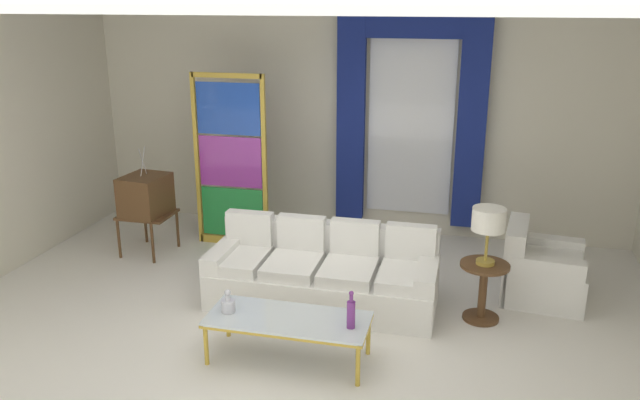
{
  "coord_description": "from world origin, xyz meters",
  "views": [
    {
      "loc": [
        1.55,
        -5.24,
        3.06
      ],
      "look_at": [
        0.04,
        0.9,
        1.05
      ],
      "focal_mm": 35.82,
      "sensor_mm": 36.0,
      "label": 1
    }
  ],
  "objects_px": {
    "bottle_blue_decanter": "(351,313)",
    "armchair_white": "(538,272)",
    "couch_white_long": "(324,274)",
    "round_side_table": "(483,286)",
    "peacock_figurine": "(261,240)",
    "bottle_crystal_tall": "(228,304)",
    "table_lamp_brass": "(489,222)",
    "coffee_table": "(288,321)",
    "stained_glass_divider": "(231,165)",
    "vintage_tv": "(146,197)"
  },
  "relations": [
    {
      "from": "bottle_blue_decanter",
      "to": "armchair_white",
      "type": "xyz_separation_m",
      "value": [
        1.66,
        1.86,
        -0.26
      ]
    },
    {
      "from": "couch_white_long",
      "to": "round_side_table",
      "type": "relative_size",
      "value": 3.94
    },
    {
      "from": "armchair_white",
      "to": "round_side_table",
      "type": "xyz_separation_m",
      "value": [
        -0.57,
        -0.65,
        0.07
      ]
    },
    {
      "from": "armchair_white",
      "to": "peacock_figurine",
      "type": "bearing_deg",
      "value": 173.63
    },
    {
      "from": "bottle_crystal_tall",
      "to": "table_lamp_brass",
      "type": "bearing_deg",
      "value": 28.58
    },
    {
      "from": "armchair_white",
      "to": "peacock_figurine",
      "type": "distance_m",
      "value": 3.25
    },
    {
      "from": "couch_white_long",
      "to": "armchair_white",
      "type": "relative_size",
      "value": 2.6
    },
    {
      "from": "coffee_table",
      "to": "table_lamp_brass",
      "type": "distance_m",
      "value": 2.12
    },
    {
      "from": "bottle_crystal_tall",
      "to": "armchair_white",
      "type": "bearing_deg",
      "value": 33.64
    },
    {
      "from": "bottle_blue_decanter",
      "to": "peacock_figurine",
      "type": "bearing_deg",
      "value": 125.25
    },
    {
      "from": "bottle_blue_decanter",
      "to": "table_lamp_brass",
      "type": "xyz_separation_m",
      "value": [
        1.08,
        1.21,
        0.48
      ]
    },
    {
      "from": "stained_glass_divider",
      "to": "round_side_table",
      "type": "xyz_separation_m",
      "value": [
        3.13,
        -1.32,
        -0.7
      ]
    },
    {
      "from": "bottle_blue_decanter",
      "to": "round_side_table",
      "type": "relative_size",
      "value": 0.57
    },
    {
      "from": "stained_glass_divider",
      "to": "table_lamp_brass",
      "type": "bearing_deg",
      "value": -22.89
    },
    {
      "from": "coffee_table",
      "to": "round_side_table",
      "type": "distance_m",
      "value": 2.02
    },
    {
      "from": "table_lamp_brass",
      "to": "bottle_crystal_tall",
      "type": "bearing_deg",
      "value": -151.42
    },
    {
      "from": "bottle_blue_decanter",
      "to": "round_side_table",
      "type": "height_order",
      "value": "bottle_blue_decanter"
    },
    {
      "from": "couch_white_long",
      "to": "peacock_figurine",
      "type": "xyz_separation_m",
      "value": [
        -1.04,
        0.98,
        -0.09
      ]
    },
    {
      "from": "bottle_blue_decanter",
      "to": "stained_glass_divider",
      "type": "distance_m",
      "value": 3.3
    },
    {
      "from": "bottle_blue_decanter",
      "to": "bottle_crystal_tall",
      "type": "relative_size",
      "value": 1.57
    },
    {
      "from": "coffee_table",
      "to": "round_side_table",
      "type": "height_order",
      "value": "round_side_table"
    },
    {
      "from": "bottle_blue_decanter",
      "to": "armchair_white",
      "type": "distance_m",
      "value": 2.5
    },
    {
      "from": "stained_glass_divider",
      "to": "round_side_table",
      "type": "height_order",
      "value": "stained_glass_divider"
    },
    {
      "from": "vintage_tv",
      "to": "round_side_table",
      "type": "xyz_separation_m",
      "value": [
        4.06,
        -0.81,
        -0.37
      ]
    },
    {
      "from": "coffee_table",
      "to": "bottle_crystal_tall",
      "type": "bearing_deg",
      "value": -177.42
    },
    {
      "from": "couch_white_long",
      "to": "bottle_crystal_tall",
      "type": "height_order",
      "value": "couch_white_long"
    },
    {
      "from": "couch_white_long",
      "to": "peacock_figurine",
      "type": "height_order",
      "value": "couch_white_long"
    },
    {
      "from": "bottle_crystal_tall",
      "to": "round_side_table",
      "type": "height_order",
      "value": "bottle_crystal_tall"
    },
    {
      "from": "couch_white_long",
      "to": "table_lamp_brass",
      "type": "relative_size",
      "value": 4.11
    },
    {
      "from": "armchair_white",
      "to": "table_lamp_brass",
      "type": "relative_size",
      "value": 1.58
    },
    {
      "from": "stained_glass_divider",
      "to": "vintage_tv",
      "type": "bearing_deg",
      "value": -150.97
    },
    {
      "from": "coffee_table",
      "to": "peacock_figurine",
      "type": "distance_m",
      "value": 2.4
    },
    {
      "from": "bottle_crystal_tall",
      "to": "peacock_figurine",
      "type": "height_order",
      "value": "bottle_crystal_tall"
    },
    {
      "from": "coffee_table",
      "to": "vintage_tv",
      "type": "xyz_separation_m",
      "value": [
        -2.41,
        1.98,
        0.35
      ]
    },
    {
      "from": "stained_glass_divider",
      "to": "round_side_table",
      "type": "distance_m",
      "value": 3.47
    },
    {
      "from": "armchair_white",
      "to": "peacock_figurine",
      "type": "relative_size",
      "value": 1.5
    },
    {
      "from": "vintage_tv",
      "to": "armchair_white",
      "type": "height_order",
      "value": "vintage_tv"
    },
    {
      "from": "bottle_blue_decanter",
      "to": "armchair_white",
      "type": "relative_size",
      "value": 0.38
    },
    {
      "from": "peacock_figurine",
      "to": "round_side_table",
      "type": "bearing_deg",
      "value": -20.76
    },
    {
      "from": "couch_white_long",
      "to": "table_lamp_brass",
      "type": "height_order",
      "value": "table_lamp_brass"
    },
    {
      "from": "armchair_white",
      "to": "stained_glass_divider",
      "type": "relative_size",
      "value": 0.41
    },
    {
      "from": "bottle_crystal_tall",
      "to": "table_lamp_brass",
      "type": "distance_m",
      "value": 2.55
    },
    {
      "from": "stained_glass_divider",
      "to": "table_lamp_brass",
      "type": "distance_m",
      "value": 3.4
    },
    {
      "from": "vintage_tv",
      "to": "peacock_figurine",
      "type": "xyz_separation_m",
      "value": [
        1.4,
        0.2,
        -0.51
      ]
    },
    {
      "from": "bottle_crystal_tall",
      "to": "round_side_table",
      "type": "xyz_separation_m",
      "value": [
        2.19,
        1.19,
        -0.13
      ]
    },
    {
      "from": "couch_white_long",
      "to": "armchair_white",
      "type": "height_order",
      "value": "couch_white_long"
    },
    {
      "from": "couch_white_long",
      "to": "stained_glass_divider",
      "type": "bearing_deg",
      "value": 139.55
    },
    {
      "from": "bottle_crystal_tall",
      "to": "round_side_table",
      "type": "bearing_deg",
      "value": 28.58
    },
    {
      "from": "coffee_table",
      "to": "vintage_tv",
      "type": "bearing_deg",
      "value": 140.59
    },
    {
      "from": "vintage_tv",
      "to": "armchair_white",
      "type": "xyz_separation_m",
      "value": [
        4.63,
        -0.16,
        -0.44
      ]
    }
  ]
}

